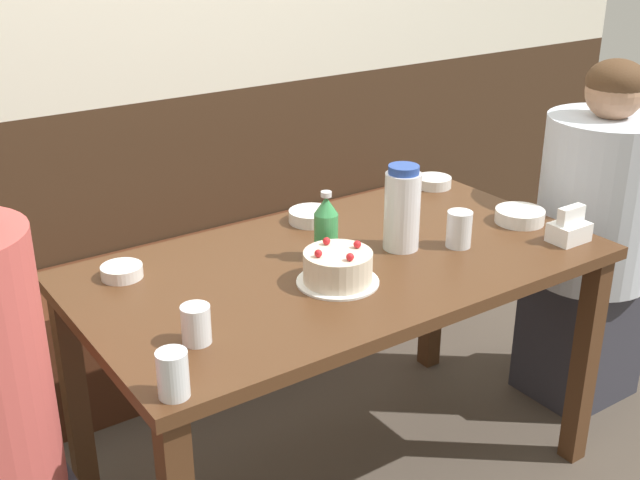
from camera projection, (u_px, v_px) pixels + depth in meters
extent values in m
plane|color=#4C4238|center=(339.00, 476.00, 2.46)|extent=(12.00, 12.00, 0.00)
cube|color=#3D2819|center=(180.00, 224.00, 3.06)|extent=(4.80, 0.04, 0.98)
cube|color=#472314|center=(210.00, 307.00, 3.00)|extent=(2.10, 0.38, 0.45)
cube|color=#4C2D19|center=(341.00, 266.00, 2.18)|extent=(1.43, 0.78, 0.03)
cube|color=#4C2D19|center=(585.00, 362.00, 2.42)|extent=(0.06, 0.06, 0.70)
cube|color=#4C2D19|center=(75.00, 399.00, 2.23)|extent=(0.06, 0.06, 0.70)
cube|color=#4C2D19|center=(433.00, 280.00, 2.93)|extent=(0.06, 0.06, 0.70)
cylinder|color=white|center=(338.00, 282.00, 2.04)|extent=(0.21, 0.21, 0.01)
cylinder|color=beige|center=(338.00, 267.00, 2.03)|extent=(0.18, 0.18, 0.08)
sphere|color=red|center=(318.00, 253.00, 1.98)|extent=(0.02, 0.02, 0.02)
sphere|color=red|center=(350.00, 257.00, 1.96)|extent=(0.02, 0.02, 0.02)
sphere|color=red|center=(357.00, 244.00, 2.03)|extent=(0.02, 0.02, 0.02)
sphere|color=red|center=(327.00, 241.00, 2.05)|extent=(0.02, 0.02, 0.02)
cylinder|color=white|center=(402.00, 211.00, 2.21)|extent=(0.10, 0.10, 0.22)
cylinder|color=#28479E|center=(404.00, 170.00, 2.16)|extent=(0.08, 0.08, 0.02)
cylinder|color=#388E4C|center=(326.00, 236.00, 2.16)|extent=(0.07, 0.07, 0.13)
cone|color=#388E4C|center=(326.00, 205.00, 2.13)|extent=(0.07, 0.07, 0.05)
cylinder|color=silver|center=(326.00, 194.00, 2.12)|extent=(0.03, 0.03, 0.01)
cube|color=white|center=(569.00, 232.00, 2.28)|extent=(0.11, 0.08, 0.05)
cube|color=white|center=(571.00, 215.00, 2.26)|extent=(0.09, 0.03, 0.05)
cylinder|color=white|center=(122.00, 271.00, 2.07)|extent=(0.11, 0.11, 0.03)
cylinder|color=white|center=(434.00, 182.00, 2.72)|extent=(0.12, 0.12, 0.03)
cylinder|color=white|center=(312.00, 216.00, 2.42)|extent=(0.14, 0.14, 0.04)
cylinder|color=white|center=(520.00, 216.00, 2.42)|extent=(0.15, 0.15, 0.04)
cylinder|color=silver|center=(459.00, 229.00, 2.24)|extent=(0.07, 0.07, 0.10)
cylinder|color=silver|center=(196.00, 324.00, 1.75)|extent=(0.07, 0.07, 0.09)
cylinder|color=silver|center=(173.00, 374.00, 1.56)|extent=(0.06, 0.06, 0.10)
cube|color=#33333D|center=(580.00, 334.00, 2.81)|extent=(0.34, 0.30, 0.45)
cylinder|color=silver|center=(599.00, 200.00, 2.62)|extent=(0.39, 0.39, 0.55)
sphere|color=#A87A5B|center=(615.00, 91.00, 2.48)|extent=(0.18, 0.18, 0.18)
ellipsoid|color=#4C331E|center=(616.00, 81.00, 2.46)|extent=(0.18, 0.18, 0.14)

